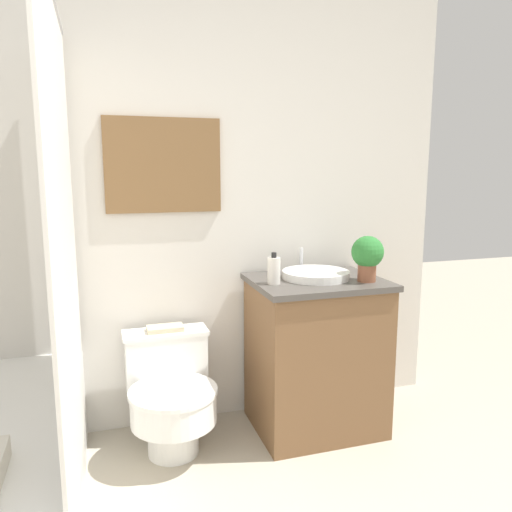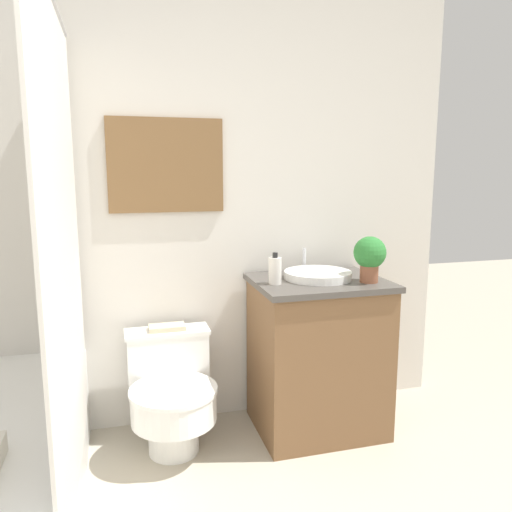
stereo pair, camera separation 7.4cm
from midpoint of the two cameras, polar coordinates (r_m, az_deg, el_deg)
wall_back at (r=2.63m, az=-10.58°, el=7.22°), size 3.07×0.07×2.50m
shower_area at (r=2.22m, az=-27.62°, el=-20.22°), size 0.57×1.36×1.98m
toilet at (r=2.57m, az=-10.57°, el=-15.28°), size 0.42×0.53×0.56m
vanity at (r=2.69m, az=6.03°, el=-11.07°), size 0.67×0.54×0.81m
sink at (r=2.59m, az=6.01°, el=-2.11°), size 0.35×0.38×0.13m
soap_bottle at (r=2.44m, az=1.19°, el=-1.65°), size 0.06×0.06×0.16m
potted_plant at (r=2.54m, az=11.81°, el=0.11°), size 0.16×0.16×0.23m
book_on_tank at (r=2.59m, az=-11.16°, el=-8.12°), size 0.18×0.10×0.02m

